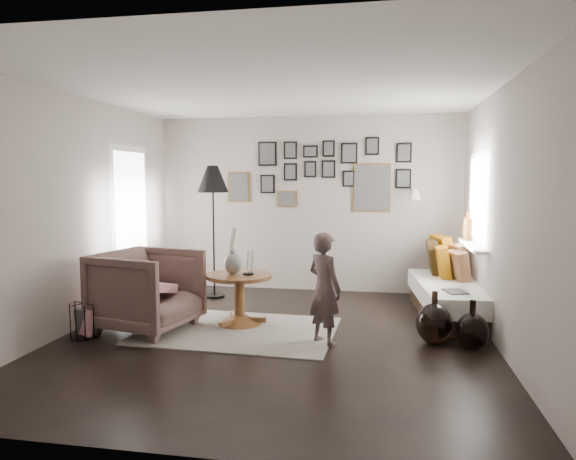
% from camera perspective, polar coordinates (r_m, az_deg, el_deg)
% --- Properties ---
extents(ground, '(4.80, 4.80, 0.00)m').
position_cam_1_polar(ground, '(5.57, -1.44, -11.83)').
color(ground, black).
rests_on(ground, ground).
extents(wall_back, '(4.50, 0.00, 4.50)m').
position_cam_1_polar(wall_back, '(7.69, 2.13, 2.89)').
color(wall_back, '#A4978F').
rests_on(wall_back, ground).
extents(wall_front, '(4.50, 0.00, 4.50)m').
position_cam_1_polar(wall_front, '(3.03, -10.67, -1.63)').
color(wall_front, '#A4978F').
rests_on(wall_front, ground).
extents(wall_left, '(0.00, 4.80, 4.80)m').
position_cam_1_polar(wall_left, '(6.19, -22.36, 1.76)').
color(wall_left, '#A4978F').
rests_on(wall_left, ground).
extents(wall_right, '(0.00, 4.80, 4.80)m').
position_cam_1_polar(wall_right, '(5.35, 22.85, 1.19)').
color(wall_right, '#A4978F').
rests_on(wall_right, ground).
extents(ceiling, '(4.80, 4.80, 0.00)m').
position_cam_1_polar(ceiling, '(5.39, -1.51, 15.53)').
color(ceiling, white).
rests_on(ceiling, wall_back).
extents(door_left, '(0.00, 2.14, 2.14)m').
position_cam_1_polar(door_left, '(7.24, -17.09, 0.47)').
color(door_left, white).
rests_on(door_left, wall_left).
extents(window_right, '(0.15, 1.32, 1.30)m').
position_cam_1_polar(window_right, '(6.68, 19.59, -1.04)').
color(window_right, white).
rests_on(window_right, wall_right).
extents(gallery_wall, '(2.74, 0.03, 1.08)m').
position_cam_1_polar(gallery_wall, '(7.63, 4.27, 6.18)').
color(gallery_wall, brown).
rests_on(gallery_wall, wall_back).
extents(wall_sconce, '(0.18, 0.36, 0.16)m').
position_cam_1_polar(wall_sconce, '(7.36, 13.91, 3.86)').
color(wall_sconce, white).
rests_on(wall_sconce, wall_back).
extents(rug, '(2.18, 1.57, 0.01)m').
position_cam_1_polar(rug, '(5.82, -5.56, -11.04)').
color(rug, white).
rests_on(rug, ground).
extents(pedestal_table, '(0.75, 0.75, 0.59)m').
position_cam_1_polar(pedestal_table, '(5.99, -5.42, -7.89)').
color(pedestal_table, brown).
rests_on(pedestal_table, ground).
extents(vase, '(0.21, 0.21, 0.54)m').
position_cam_1_polar(vase, '(5.94, -6.16, -3.28)').
color(vase, black).
rests_on(vase, pedestal_table).
extents(candles, '(0.13, 0.13, 0.28)m').
position_cam_1_polar(candles, '(5.88, -4.42, -3.65)').
color(candles, black).
rests_on(candles, pedestal_table).
extents(daybed, '(0.97, 1.98, 0.92)m').
position_cam_1_polar(daybed, '(6.69, 17.75, -6.55)').
color(daybed, black).
rests_on(daybed, ground).
extents(magazine_on_daybed, '(0.27, 0.33, 0.02)m').
position_cam_1_polar(magazine_on_daybed, '(6.03, 18.10, -6.51)').
color(magazine_on_daybed, black).
rests_on(magazine_on_daybed, daybed).
extents(armchair, '(1.16, 1.14, 0.90)m').
position_cam_1_polar(armchair, '(5.93, -15.35, -6.48)').
color(armchair, brown).
rests_on(armchair, ground).
extents(armchair_cushion, '(0.50, 0.50, 0.18)m').
position_cam_1_polar(armchair_cushion, '(5.95, -14.89, -6.11)').
color(armchair_cushion, white).
rests_on(armchair_cushion, armchair).
extents(floor_lamp, '(0.43, 0.43, 1.86)m').
position_cam_1_polar(floor_lamp, '(7.27, -8.35, 5.08)').
color(floor_lamp, black).
rests_on(floor_lamp, ground).
extents(magazine_basket, '(0.38, 0.38, 0.37)m').
position_cam_1_polar(magazine_basket, '(5.94, -21.67, -9.31)').
color(magazine_basket, black).
rests_on(magazine_basket, ground).
extents(demijohn_large, '(0.36, 0.36, 0.54)m').
position_cam_1_polar(demijohn_large, '(5.52, 15.92, -9.96)').
color(demijohn_large, black).
rests_on(demijohn_large, ground).
extents(demijohn_small, '(0.32, 0.32, 0.49)m').
position_cam_1_polar(demijohn_small, '(5.46, 19.76, -10.51)').
color(demijohn_small, black).
rests_on(demijohn_small, ground).
extents(child, '(0.50, 0.48, 1.15)m').
position_cam_1_polar(child, '(5.24, 4.06, -6.50)').
color(child, '#534141').
rests_on(child, ground).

